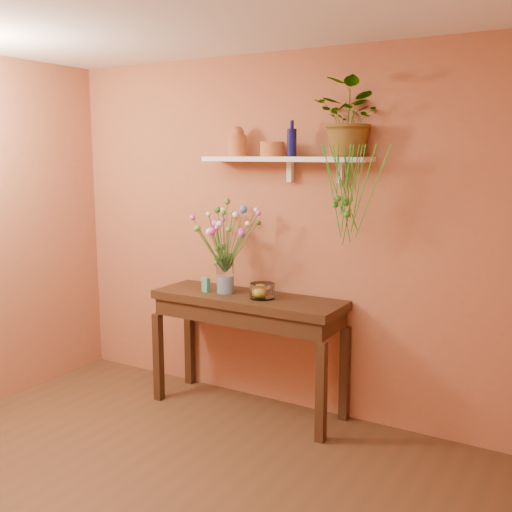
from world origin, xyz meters
name	(u,v)px	position (x,y,z in m)	size (l,w,h in m)	color
room	(92,282)	(0.00, 0.00, 1.35)	(4.04, 4.04, 2.70)	#50311C
sideboard	(248,312)	(-0.19, 1.74, 0.77)	(1.49, 0.48, 0.90)	#382311
wall_shelf	(286,160)	(0.06, 1.87, 1.92)	(1.30, 0.24, 0.19)	white
terracotta_jug	(237,142)	(-0.36, 1.88, 2.05)	(0.15, 0.15, 0.23)	#BC6436
terracotta_pot	(272,149)	(-0.05, 1.86, 1.99)	(0.17, 0.17, 0.11)	#BC6436
blue_bottle	(292,142)	(0.12, 1.85, 2.04)	(0.09, 0.09, 0.25)	#0D0F44
spider_plant	(352,118)	(0.55, 1.89, 2.20)	(0.47, 0.41, 0.52)	#35681E
plant_fronds	(345,194)	(0.59, 1.73, 1.69)	(0.47, 0.30, 0.69)	#35681E
glass_vase	(225,278)	(-0.38, 1.73, 1.02)	(0.13, 0.13, 0.28)	white
bouquet	(225,231)	(-0.39, 1.74, 1.38)	(0.56, 0.47, 0.56)	#386B28
glass_bowl	(262,291)	(-0.05, 1.72, 0.95)	(0.19, 0.19, 0.11)	white
lemon	(260,292)	(-0.07, 1.72, 0.94)	(0.07, 0.07, 0.07)	yellow
carton	(206,285)	(-0.53, 1.69, 0.96)	(0.06, 0.04, 0.11)	teal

